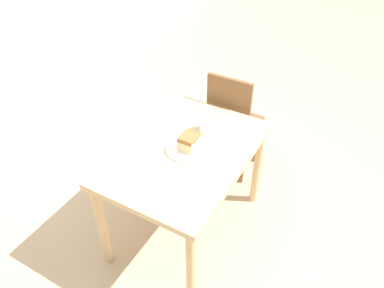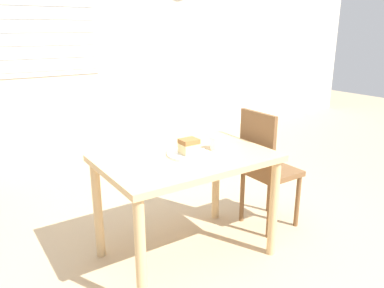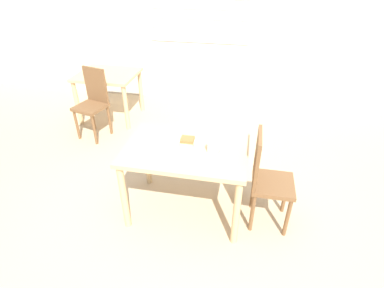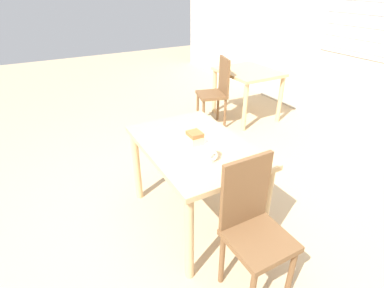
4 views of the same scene
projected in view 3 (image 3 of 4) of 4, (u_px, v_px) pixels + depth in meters
name	position (u px, v px, depth m)	size (l,w,h in m)	color
ground_plane	(189.00, 238.00, 2.71)	(14.00, 14.00, 0.00)	tan
wall_back	(230.00, 14.00, 4.46)	(10.00, 0.10, 2.80)	beige
dining_table_near	(186.00, 158.00, 2.69)	(1.09, 0.74, 0.73)	tan
dining_table_far	(108.00, 81.00, 4.40)	(0.85, 0.72, 0.70)	tan
chair_near_window	(266.00, 178.00, 2.63)	(0.36, 0.36, 0.94)	brown
chair_far_corner	(93.00, 101.00, 3.99)	(0.45, 0.45, 0.94)	brown
plate	(188.00, 147.00, 2.62)	(0.27, 0.27, 0.01)	white
cake_slice	(187.00, 143.00, 2.58)	(0.11, 0.10, 0.10)	#E5CC89
coffee_mug	(213.00, 147.00, 2.55)	(0.10, 0.09, 0.09)	white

